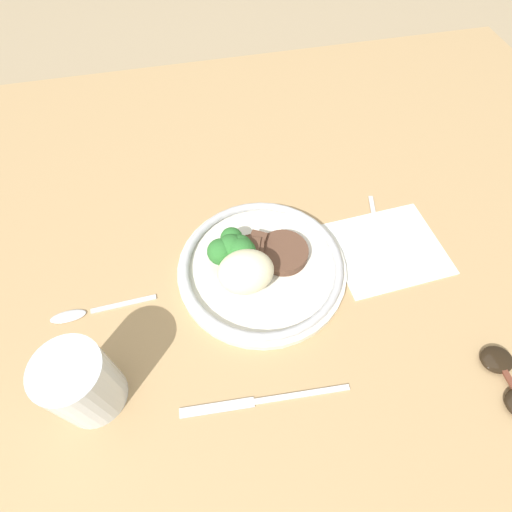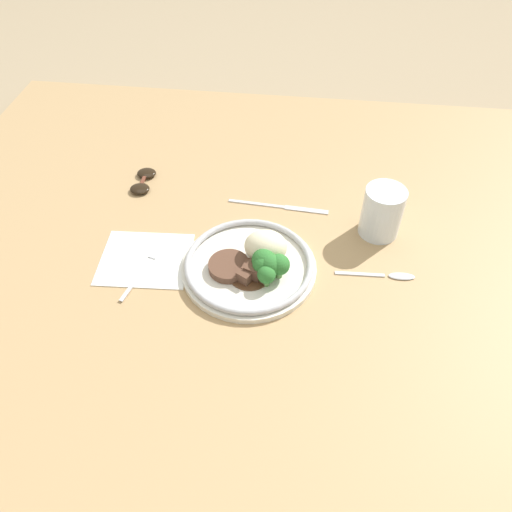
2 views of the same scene
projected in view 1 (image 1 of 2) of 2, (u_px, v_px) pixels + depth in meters
ground_plane at (249, 308)px, 0.61m from camera, size 8.00×8.00×0.00m
dining_table at (248, 302)px, 0.59m from camera, size 1.48×1.23×0.04m
napkin at (387, 249)px, 0.62m from camera, size 0.18×0.15×0.00m
plate at (257, 264)px, 0.58m from camera, size 0.25×0.25×0.07m
juice_glass at (83, 385)px, 0.46m from camera, size 0.08×0.08×0.10m
fork at (380, 247)px, 0.62m from camera, size 0.05×0.17×0.00m
knife at (259, 401)px, 0.49m from camera, size 0.21×0.02×0.00m
spoon at (82, 313)px, 0.55m from camera, size 0.15×0.02×0.01m
sunglasses at (509, 381)px, 0.50m from camera, size 0.04×0.09×0.01m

